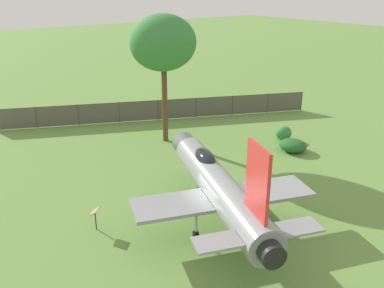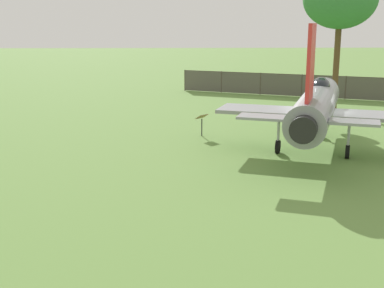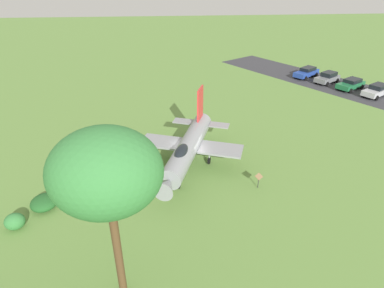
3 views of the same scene
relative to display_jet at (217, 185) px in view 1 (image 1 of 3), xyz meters
The scene contains 7 objects.
ground_plane 2.13m from the display_jet, 70.18° to the left, with size 200.00×200.00×0.00m, color #668E42.
display_jet is the anchor object (origin of this frame).
shade_tree 13.04m from the display_jet, 111.04° to the right, with size 4.88×4.29×9.31m.
perimeter_fence 17.15m from the display_jet, 112.67° to the right, with size 24.66×11.34×1.81m.
shrub_near_fence 11.27m from the display_jet, 159.17° to the right, with size 1.85×2.00×0.86m.
shrub_by_tree 13.16m from the display_jet, 153.04° to the right, with size 1.28×1.17×1.07m.
info_plaque 6.09m from the display_jet, 30.47° to the right, with size 0.71×0.70×1.14m.
Camera 1 is at (11.61, 13.27, 11.30)m, focal length 38.57 mm.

